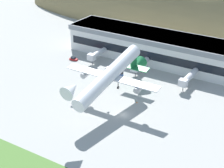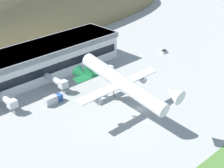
{
  "view_description": "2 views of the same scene",
  "coord_description": "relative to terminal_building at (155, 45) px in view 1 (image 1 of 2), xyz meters",
  "views": [
    {
      "loc": [
        58.62,
        -101.62,
        70.85
      ],
      "look_at": [
        -5.0,
        0.28,
        11.13
      ],
      "focal_mm": 60.0,
      "sensor_mm": 36.0,
      "label": 1
    },
    {
      "loc": [
        -94.12,
        -80.07,
        72.19
      ],
      "look_at": [
        -9.0,
        6.26,
        11.76
      ],
      "focal_mm": 60.0,
      "sensor_mm": 36.0,
      "label": 2
    }
  ],
  "objects": [
    {
      "name": "jetway_0",
      "position": [
        -22.68,
        -16.86,
        -3.58
      ],
      "size": [
        3.38,
        12.84,
        5.43
      ],
      "color": "silver",
      "rests_on": "ground_plane"
    },
    {
      "name": "hill_backdrop",
      "position": [
        10.86,
        60.07,
        -7.57
      ],
      "size": [
        282.58,
        63.26,
        72.32
      ],
      "primitive_type": "ellipsoid",
      "color": "olive",
      "rests_on": "ground_plane"
    },
    {
      "name": "traffic_cone_0",
      "position": [
        13.13,
        -42.01,
        -7.29
      ],
      "size": [
        0.52,
        0.52,
        0.58
      ],
      "color": "orange",
      "rests_on": "ground_plane"
    },
    {
      "name": "jetway_1",
      "position": [
        0.77,
        -17.03,
        -3.58
      ],
      "size": [
        3.38,
        13.15,
        5.43
      ],
      "color": "silver",
      "rests_on": "ground_plane"
    },
    {
      "name": "terminal_building",
      "position": [
        0.0,
        0.0,
        0.0
      ],
      "size": [
        88.54,
        20.5,
        13.38
      ],
      "color": "white",
      "rests_on": "ground_plane"
    },
    {
      "name": "cargo_airplane",
      "position": [
        5.69,
        -49.48,
        5.2
      ],
      "size": [
        38.61,
        51.32,
        14.24
      ],
      "color": "silver"
    },
    {
      "name": "ground_plane",
      "position": [
        13.22,
        -52.6,
        -7.57
      ],
      "size": [
        348.58,
        348.58,
        0.0
      ],
      "primitive_type": "plane",
      "color": "#9E9E99"
    },
    {
      "name": "fuel_truck",
      "position": [
        -7.6,
        -25.4,
        -6.02
      ],
      "size": [
        8.25,
        2.96,
        3.24
      ],
      "color": "#264C99",
      "rests_on": "ground_plane"
    },
    {
      "name": "service_car_0",
      "position": [
        -33.51,
        -21.03,
        -6.93
      ],
      "size": [
        4.09,
        2.03,
        1.56
      ],
      "color": "#B21E1E",
      "rests_on": "ground_plane"
    },
    {
      "name": "jetway_2",
      "position": [
        24.44,
        -18.41,
        -3.58
      ],
      "size": [
        3.38,
        15.77,
        5.43
      ],
      "color": "silver",
      "rests_on": "ground_plane"
    }
  ]
}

